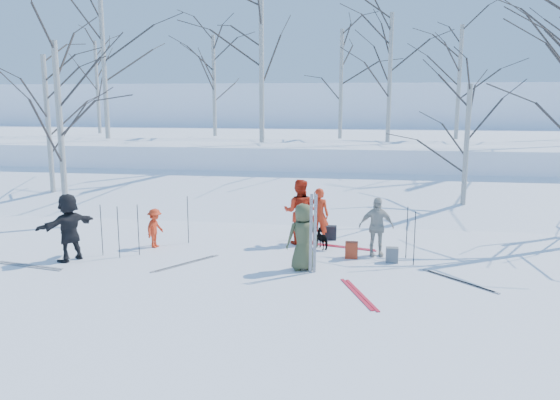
% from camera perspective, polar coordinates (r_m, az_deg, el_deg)
% --- Properties ---
extents(ground, '(120.00, 120.00, 0.00)m').
position_cam_1_polar(ground, '(13.71, -0.94, -6.49)').
color(ground, white).
rests_on(ground, ground).
extents(snow_ramp, '(70.00, 9.49, 4.12)m').
position_cam_1_polar(snow_ramp, '(20.41, 2.31, -0.37)').
color(snow_ramp, white).
rests_on(snow_ramp, ground).
extents(snow_plateau, '(70.00, 18.00, 2.20)m').
position_cam_1_polar(snow_plateau, '(30.15, 4.43, 4.79)').
color(snow_plateau, white).
rests_on(snow_plateau, ground).
extents(far_hill, '(90.00, 30.00, 6.00)m').
position_cam_1_polar(far_hill, '(51.01, 6.21, 8.24)').
color(far_hill, white).
rests_on(far_hill, ground).
extents(skier_olive_center, '(0.92, 0.77, 1.60)m').
position_cam_1_polar(skier_olive_center, '(12.92, 2.43, -3.87)').
color(skier_olive_center, '#434A2C').
rests_on(skier_olive_center, ground).
extents(skier_red_north, '(0.58, 0.39, 1.55)m').
position_cam_1_polar(skier_red_north, '(15.47, 4.09, -1.57)').
color(skier_red_north, red).
rests_on(skier_red_north, ground).
extents(skier_redor_behind, '(0.91, 0.72, 1.82)m').
position_cam_1_polar(skier_redor_behind, '(15.21, 2.02, -1.23)').
color(skier_redor_behind, red).
rests_on(skier_redor_behind, ground).
extents(skier_red_seated, '(0.52, 0.75, 1.07)m').
position_cam_1_polar(skier_red_seated, '(15.28, -12.93, -2.88)').
color(skier_red_seated, red).
rests_on(skier_red_seated, ground).
extents(skier_cream_east, '(0.95, 0.51, 1.54)m').
position_cam_1_polar(skier_cream_east, '(14.27, 10.02, -2.76)').
color(skier_cream_east, beige).
rests_on(skier_cream_east, ground).
extents(skier_grey_west, '(1.18, 1.64, 1.71)m').
position_cam_1_polar(skier_grey_west, '(14.62, -21.20, -2.67)').
color(skier_grey_west, black).
rests_on(skier_grey_west, ground).
extents(dog, '(0.61, 0.68, 0.53)m').
position_cam_1_polar(dog, '(14.90, 4.53, -4.05)').
color(dog, black).
rests_on(dog, ground).
extents(upright_ski_left, '(0.10, 0.17, 1.90)m').
position_cam_1_polar(upright_ski_left, '(12.60, 3.25, -3.56)').
color(upright_ski_left, silver).
rests_on(upright_ski_left, ground).
extents(upright_ski_right, '(0.11, 0.23, 1.89)m').
position_cam_1_polar(upright_ski_right, '(12.60, 3.68, -3.57)').
color(upright_ski_right, silver).
rests_on(upright_ski_right, ground).
extents(ski_pair_a, '(1.99, 2.09, 0.02)m').
position_cam_1_polar(ski_pair_a, '(13.75, -9.83, -6.55)').
color(ski_pair_a, silver).
rests_on(ski_pair_a, ground).
extents(ski_pair_b, '(1.43, 2.03, 0.02)m').
position_cam_1_polar(ski_pair_b, '(11.63, 8.23, -9.72)').
color(ski_pair_b, red).
rests_on(ski_pair_b, ground).
extents(ski_pair_c, '(2.10, 2.10, 0.02)m').
position_cam_1_polar(ski_pair_c, '(12.94, 18.21, -8.04)').
color(ski_pair_c, silver).
rests_on(ski_pair_c, ground).
extents(ski_pair_d, '(0.90, 1.97, 0.02)m').
position_cam_1_polar(ski_pair_d, '(14.69, -24.67, -6.28)').
color(ski_pair_d, silver).
rests_on(ski_pair_d, ground).
extents(ski_pair_e, '(1.14, 2.00, 0.02)m').
position_cam_1_polar(ski_pair_e, '(15.13, 6.48, -4.88)').
color(ski_pair_e, red).
rests_on(ski_pair_e, ground).
extents(ski_pole_a, '(0.02, 0.02, 1.34)m').
position_cam_1_polar(ski_pole_a, '(15.78, 2.54, -1.70)').
color(ski_pole_a, black).
rests_on(ski_pole_a, ground).
extents(ski_pole_b, '(0.02, 0.02, 1.34)m').
position_cam_1_polar(ski_pole_b, '(15.53, -9.60, -2.05)').
color(ski_pole_b, black).
rests_on(ski_pole_b, ground).
extents(ski_pole_c, '(0.02, 0.02, 1.34)m').
position_cam_1_polar(ski_pole_c, '(15.96, 3.60, -1.57)').
color(ski_pole_c, black).
rests_on(ski_pole_c, ground).
extents(ski_pole_d, '(0.02, 0.02, 1.34)m').
position_cam_1_polar(ski_pole_d, '(14.22, 13.11, -3.34)').
color(ski_pole_d, black).
rests_on(ski_pole_d, ground).
extents(ski_pole_e, '(0.02, 0.02, 1.34)m').
position_cam_1_polar(ski_pole_e, '(14.85, -18.15, -3.01)').
color(ski_pole_e, black).
rests_on(ski_pole_e, ground).
extents(ski_pole_f, '(0.02, 0.02, 1.34)m').
position_cam_1_polar(ski_pole_f, '(14.49, -16.53, -3.25)').
color(ski_pole_f, black).
rests_on(ski_pole_f, ground).
extents(ski_pole_g, '(0.02, 0.02, 1.34)m').
position_cam_1_polar(ski_pole_g, '(13.66, 13.88, -3.95)').
color(ski_pole_g, black).
rests_on(ski_pole_g, ground).
extents(ski_pole_h, '(0.02, 0.02, 1.34)m').
position_cam_1_polar(ski_pole_h, '(14.61, -14.59, -3.04)').
color(ski_pole_h, black).
rests_on(ski_pole_h, ground).
extents(backpack_red, '(0.32, 0.22, 0.42)m').
position_cam_1_polar(backpack_red, '(14.10, 7.48, -5.20)').
color(backpack_red, '#A03018').
rests_on(backpack_red, ground).
extents(backpack_grey, '(0.30, 0.20, 0.38)m').
position_cam_1_polar(backpack_grey, '(13.91, 11.62, -5.65)').
color(backpack_grey, '#595C60').
rests_on(backpack_grey, ground).
extents(backpack_dark, '(0.34, 0.24, 0.40)m').
position_cam_1_polar(backpack_dark, '(15.86, 5.30, -3.42)').
color(backpack_dark, black).
rests_on(backpack_dark, ground).
extents(birch_plateau_a, '(3.92, 3.92, 4.74)m').
position_cam_1_polar(birch_plateau_a, '(30.53, -18.55, 11.07)').
color(birch_plateau_a, silver).
rests_on(birch_plateau_a, snow_plateau).
extents(birch_plateau_c, '(4.30, 4.30, 5.29)m').
position_cam_1_polar(birch_plateau_c, '(23.78, 11.40, 12.36)').
color(birch_plateau_c, silver).
rests_on(birch_plateau_c, snow_plateau).
extents(birch_plateau_d, '(4.10, 4.10, 5.01)m').
position_cam_1_polar(birch_plateau_d, '(26.09, 18.20, 11.55)').
color(birch_plateau_d, silver).
rests_on(birch_plateau_d, snow_plateau).
extents(birch_plateau_f, '(5.73, 5.73, 7.32)m').
position_cam_1_polar(birch_plateau_f, '(26.55, -17.97, 14.05)').
color(birch_plateau_f, silver).
rests_on(birch_plateau_f, snow_plateau).
extents(birch_plateau_g, '(5.22, 5.22, 6.60)m').
position_cam_1_polar(birch_plateau_g, '(23.07, -1.95, 14.24)').
color(birch_plateau_g, silver).
rests_on(birch_plateau_g, snow_plateau).
extents(birch_plateau_h, '(4.01, 4.01, 4.87)m').
position_cam_1_polar(birch_plateau_h, '(25.43, 6.39, 11.89)').
color(birch_plateau_h, silver).
rests_on(birch_plateau_h, snow_plateau).
extents(birch_plateau_i, '(3.96, 3.96, 4.80)m').
position_cam_1_polar(birch_plateau_i, '(27.12, -6.91, 11.72)').
color(birch_plateau_i, silver).
rests_on(birch_plateau_i, snow_plateau).
extents(birch_edge_a, '(4.62, 4.62, 5.74)m').
position_cam_1_polar(birch_edge_a, '(18.25, -21.94, 6.19)').
color(birch_edge_a, silver).
rests_on(birch_edge_a, ground).
extents(birch_edge_d, '(4.51, 4.51, 5.59)m').
position_cam_1_polar(birch_edge_d, '(22.12, -23.02, 6.56)').
color(birch_edge_d, silver).
rests_on(birch_edge_d, ground).
extents(birch_edge_e, '(3.74, 3.74, 4.49)m').
position_cam_1_polar(birch_edge_e, '(19.13, 18.87, 4.68)').
color(birch_edge_e, silver).
rests_on(birch_edge_e, ground).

